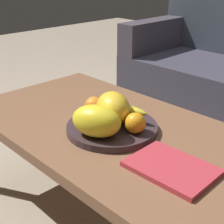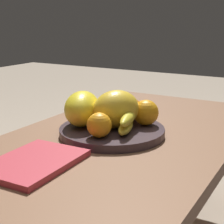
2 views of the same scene
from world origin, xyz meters
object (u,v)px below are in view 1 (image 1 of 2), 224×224
(banana_bunch, at_px, (126,114))
(fruit_bowl, at_px, (112,128))
(orange_right, at_px, (113,103))
(magazine, at_px, (172,168))
(melon_large_front, at_px, (114,109))
(orange_front, at_px, (94,106))
(orange_left, at_px, (135,123))
(melon_smaller_beside, at_px, (96,121))
(apple_front, at_px, (87,116))
(coffee_table, at_px, (116,138))

(banana_bunch, bearing_deg, fruit_bowl, -102.26)
(orange_right, height_order, magazine, orange_right)
(fruit_bowl, xyz_separation_m, banana_bunch, (0.01, 0.06, 0.04))
(orange_right, bearing_deg, melon_large_front, -42.15)
(fruit_bowl, distance_m, orange_front, 0.12)
(fruit_bowl, bearing_deg, magazine, -9.34)
(orange_left, height_order, banana_bunch, orange_left)
(melon_large_front, xyz_separation_m, orange_front, (-0.11, 0.00, -0.02))
(melon_large_front, distance_m, magazine, 0.32)
(melon_large_front, xyz_separation_m, melon_smaller_beside, (0.03, -0.11, -0.00))
(orange_left, xyz_separation_m, orange_right, (-0.18, 0.06, 0.00))
(apple_front, relative_size, banana_bunch, 0.43)
(orange_left, xyz_separation_m, apple_front, (-0.16, -0.08, -0.00))
(apple_front, bearing_deg, orange_left, 27.15)
(coffee_table, xyz_separation_m, melon_smaller_beside, (0.03, -0.12, 0.12))
(coffee_table, distance_m, orange_right, 0.14)
(melon_large_front, height_order, banana_bunch, melon_large_front)
(melon_large_front, bearing_deg, coffee_table, 103.28)
(fruit_bowl, bearing_deg, apple_front, -132.11)
(fruit_bowl, distance_m, melon_large_front, 0.07)
(orange_front, distance_m, magazine, 0.42)
(melon_large_front, relative_size, melon_smaller_beside, 0.89)
(fruit_bowl, height_order, orange_front, orange_front)
(coffee_table, height_order, orange_right, orange_right)
(coffee_table, xyz_separation_m, orange_front, (-0.10, -0.02, 0.10))
(melon_large_front, xyz_separation_m, orange_right, (-0.08, 0.07, -0.02))
(fruit_bowl, relative_size, orange_right, 4.02)
(melon_smaller_beside, distance_m, orange_left, 0.13)
(coffee_table, height_order, fruit_bowl, fruit_bowl)
(melon_large_front, bearing_deg, apple_front, -126.67)
(orange_right, relative_size, banana_bunch, 0.50)
(orange_front, distance_m, orange_left, 0.21)
(orange_front, xyz_separation_m, apple_front, (0.05, -0.08, -0.00))
(fruit_bowl, distance_m, apple_front, 0.10)
(magazine, bearing_deg, apple_front, -178.95)
(fruit_bowl, xyz_separation_m, orange_front, (-0.11, 0.01, 0.05))
(apple_front, bearing_deg, orange_right, 96.51)
(magazine, bearing_deg, orange_right, 159.67)
(melon_smaller_beside, xyz_separation_m, orange_right, (-0.10, 0.17, -0.01))
(orange_left, relative_size, banana_bunch, 0.44)
(apple_front, bearing_deg, melon_smaller_beside, -18.28)
(banana_bunch, bearing_deg, orange_left, -27.31)
(orange_front, relative_size, apple_front, 1.04)
(coffee_table, distance_m, orange_front, 0.15)
(coffee_table, distance_m, orange_left, 0.15)
(apple_front, bearing_deg, magazine, 2.67)
(orange_front, height_order, magazine, orange_front)
(orange_front, distance_m, banana_bunch, 0.13)
(orange_right, relative_size, apple_front, 1.17)
(fruit_bowl, distance_m, magazine, 0.31)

